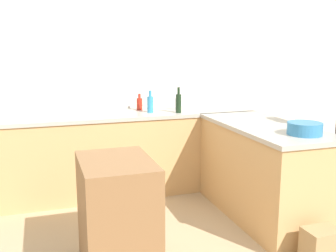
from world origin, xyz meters
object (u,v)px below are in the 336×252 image
wine_bottle_dark (179,103)px  paper_bag (321,248)px  mixing_bowl (305,129)px  dish_soap_bottle (150,104)px  vinegar_bottle_clear (177,103)px  hot_sauce_bottle (139,104)px  island_table (117,216)px

wine_bottle_dark → paper_bag: (0.48, -1.89, -0.89)m
mixing_bowl → dish_soap_bottle: dish_soap_bottle is taller
wine_bottle_dark → vinegar_bottle_clear: bearing=74.1°
hot_sauce_bottle → dish_soap_bottle: size_ratio=0.77×
island_table → wine_bottle_dark: size_ratio=2.95×
vinegar_bottle_clear → wine_bottle_dark: 0.22m
mixing_bowl → wine_bottle_dark: (-0.62, 1.42, 0.06)m
paper_bag → island_table: bearing=162.9°
hot_sauce_bottle → wine_bottle_dark: (0.37, -0.33, 0.04)m
mixing_bowl → island_table: bearing=-179.2°
wine_bottle_dark → dish_soap_bottle: 0.32m
wine_bottle_dark → paper_bag: 2.14m
island_table → wine_bottle_dark: (0.99, 1.44, 0.61)m
island_table → hot_sauce_bottle: hot_sauce_bottle is taller
wine_bottle_dark → mixing_bowl: bearing=-66.3°
island_table → hot_sauce_bottle: 1.96m
vinegar_bottle_clear → hot_sauce_bottle: 0.45m
vinegar_bottle_clear → paper_bag: vinegar_bottle_clear is taller
wine_bottle_dark → hot_sauce_bottle: bearing=138.1°
island_table → wine_bottle_dark: 1.85m
mixing_bowl → hot_sauce_bottle: size_ratio=1.51×
dish_soap_bottle → paper_bag: dish_soap_bottle is taller
vinegar_bottle_clear → paper_bag: size_ratio=0.66×
vinegar_bottle_clear → hot_sauce_bottle: size_ratio=1.04×
island_table → paper_bag: island_table is taller
mixing_bowl → dish_soap_bottle: 1.79m
mixing_bowl → hot_sauce_bottle: 2.01m
hot_sauce_bottle → dish_soap_bottle: 0.23m
mixing_bowl → vinegar_bottle_clear: 1.72m
hot_sauce_bottle → dish_soap_bottle: dish_soap_bottle is taller
paper_bag → mixing_bowl: bearing=73.0°
mixing_bowl → paper_bag: (-0.14, -0.47, -0.82)m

